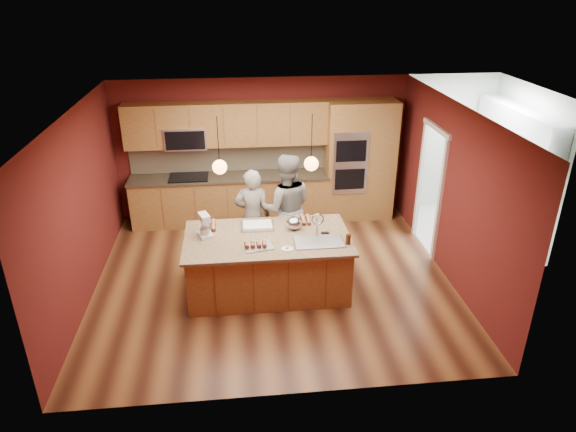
{
  "coord_description": "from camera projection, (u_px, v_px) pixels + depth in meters",
  "views": [
    {
      "loc": [
        -0.51,
        -6.94,
        4.36
      ],
      "look_at": [
        0.22,
        -0.1,
        1.13
      ],
      "focal_mm": 32.0,
      "sensor_mm": 36.0,
      "label": 1
    }
  ],
  "objects": [
    {
      "name": "ceiling",
      "position": [
        271.0,
        110.0,
        7.0
      ],
      "size": [
        5.5,
        5.5,
        0.0
      ],
      "primitive_type": "plane",
      "rotation": [
        3.14,
        0.0,
        0.0
      ],
      "color": "silver",
      "rests_on": "ground"
    },
    {
      "name": "tumbler",
      "position": [
        348.0,
        239.0,
        7.28
      ],
      "size": [
        0.07,
        0.07,
        0.15
      ],
      "primitive_type": "cylinder",
      "color": "#341609",
      "rests_on": "island"
    },
    {
      "name": "cooling_rack",
      "position": [
        258.0,
        246.0,
        7.22
      ],
      "size": [
        0.46,
        0.36,
        0.02
      ],
      "primitive_type": "cube",
      "rotation": [
        0.0,
        0.0,
        0.19
      ],
      "color": "silver",
      "rests_on": "island"
    },
    {
      "name": "stand_mixer",
      "position": [
        205.0,
        227.0,
        7.46
      ],
      "size": [
        0.25,
        0.3,
        0.35
      ],
      "rotation": [
        0.0,
        0.0,
        0.33
      ],
      "color": "silver",
      "rests_on": "island"
    },
    {
      "name": "island",
      "position": [
        269.0,
        263.0,
        7.69
      ],
      "size": [
        2.43,
        1.36,
        1.27
      ],
      "color": "brown",
      "rests_on": "floor"
    },
    {
      "name": "cabinet_run",
      "position": [
        227.0,
        173.0,
        9.69
      ],
      "size": [
        3.74,
        0.64,
        2.3
      ],
      "color": "brown",
      "rests_on": "floor"
    },
    {
      "name": "wall_left",
      "position": [
        80.0,
        208.0,
        7.31
      ],
      "size": [
        0.0,
        5.0,
        5.0
      ],
      "primitive_type": "plane",
      "rotation": [
        1.57,
        0.0,
        1.57
      ],
      "color": "#551714",
      "rests_on": "ground"
    },
    {
      "name": "wall_back",
      "position": [
        262.0,
        149.0,
        9.83
      ],
      "size": [
        5.5,
        0.0,
        5.5
      ],
      "primitive_type": "plane",
      "rotation": [
        1.57,
        0.0,
        0.0
      ],
      "color": "#551714",
      "rests_on": "ground"
    },
    {
      "name": "wall_front",
      "position": [
        291.0,
        295.0,
        5.33
      ],
      "size": [
        5.5,
        0.0,
        5.5
      ],
      "primitive_type": "plane",
      "rotation": [
        -1.57,
        0.0,
        0.0
      ],
      "color": "#551714",
      "rests_on": "ground"
    },
    {
      "name": "plate",
      "position": [
        287.0,
        249.0,
        7.16
      ],
      "size": [
        0.17,
        0.17,
        0.01
      ],
      "primitive_type": "cylinder",
      "color": "white",
      "rests_on": "island"
    },
    {
      "name": "person_left",
      "position": [
        253.0,
        216.0,
        8.36
      ],
      "size": [
        0.6,
        0.41,
        1.61
      ],
      "primitive_type": "imported",
      "rotation": [
        0.0,
        0.0,
        3.1
      ],
      "color": "black",
      "rests_on": "floor"
    },
    {
      "name": "washer",
      "position": [
        504.0,
        213.0,
        9.06
      ],
      "size": [
        0.78,
        0.8,
        1.12
      ],
      "primitive_type": "cube",
      "rotation": [
        0.0,
        0.0,
        -0.14
      ],
      "color": "silver",
      "rests_on": "floor"
    },
    {
      "name": "wall_right",
      "position": [
        451.0,
        193.0,
        7.84
      ],
      "size": [
        0.0,
        5.0,
        5.0
      ],
      "primitive_type": "plane",
      "rotation": [
        1.57,
        0.0,
        -1.57
      ],
      "color": "#551714",
      "rests_on": "ground"
    },
    {
      "name": "cupcakes_right",
      "position": [
        303.0,
        220.0,
        7.95
      ],
      "size": [
        0.24,
        0.32,
        0.07
      ],
      "primitive_type": null,
      "color": "tan",
      "rests_on": "island"
    },
    {
      "name": "pendant_right",
      "position": [
        311.0,
        163.0,
        7.09
      ],
      "size": [
        0.2,
        0.2,
        0.8
      ],
      "color": "black",
      "rests_on": "ceiling"
    },
    {
      "name": "sheet_cake",
      "position": [
        257.0,
        225.0,
        7.8
      ],
      "size": [
        0.5,
        0.37,
        0.05
      ],
      "rotation": [
        0.0,
        0.0,
        -0.01
      ],
      "color": "silver",
      "rests_on": "island"
    },
    {
      "name": "cupcakes_rack",
      "position": [
        256.0,
        244.0,
        7.19
      ],
      "size": [
        0.34,
        0.17,
        0.08
      ],
      "primitive_type": null,
      "color": "tan",
      "rests_on": "island"
    },
    {
      "name": "dryer",
      "position": [
        489.0,
        203.0,
        9.69
      ],
      "size": [
        0.69,
        0.7,
        0.91
      ],
      "primitive_type": "cube",
      "rotation": [
        0.0,
        0.0,
        -0.24
      ],
      "color": "silver",
      "rests_on": "floor"
    },
    {
      "name": "pendant_left",
      "position": [
        220.0,
        167.0,
        6.97
      ],
      "size": [
        0.2,
        0.2,
        0.8
      ],
      "color": "black",
      "rests_on": "ceiling"
    },
    {
      "name": "doorway_trim",
      "position": [
        429.0,
        191.0,
        8.69
      ],
      "size": [
        0.08,
        1.11,
        2.2
      ],
      "primitive_type": null,
      "color": "white",
      "rests_on": "wall_right"
    },
    {
      "name": "oven_column",
      "position": [
        359.0,
        161.0,
        9.82
      ],
      "size": [
        1.3,
        0.62,
        2.3
      ],
      "color": "brown",
      "rests_on": "floor"
    },
    {
      "name": "cupcakes_left",
      "position": [
        211.0,
        225.0,
        7.77
      ],
      "size": [
        0.17,
        0.35,
        0.08
      ],
      "primitive_type": null,
      "color": "tan",
      "rests_on": "island"
    },
    {
      "name": "floor",
      "position": [
        273.0,
        278.0,
        8.15
      ],
      "size": [
        5.5,
        5.5,
        0.0
      ],
      "primitive_type": "plane",
      "color": "#3F2013",
      "rests_on": "ground"
    },
    {
      "name": "phone",
      "position": [
        325.0,
        233.0,
        7.61
      ],
      "size": [
        0.12,
        0.07,
        0.01
      ],
      "primitive_type": "cube",
      "rotation": [
        0.0,
        0.0,
        0.01
      ],
      "color": "black",
      "rests_on": "island"
    },
    {
      "name": "mixing_bowl",
      "position": [
        294.0,
        223.0,
        7.7
      ],
      "size": [
        0.24,
        0.24,
        0.2
      ],
      "primitive_type": "ellipsoid",
      "color": "#A8AAAF",
      "rests_on": "island"
    },
    {
      "name": "person_right",
      "position": [
        286.0,
        208.0,
        8.37
      ],
      "size": [
        0.91,
        0.72,
        1.84
      ],
      "primitive_type": "imported",
      "rotation": [
        0.0,
        0.0,
        3.11
      ],
      "color": "slate",
      "rests_on": "floor"
    },
    {
      "name": "laundry_room",
      "position": [
        518.0,
        130.0,
        8.82
      ],
      "size": [
        2.6,
        2.7,
        2.7
      ],
      "color": "silver",
      "rests_on": "ground"
    }
  ]
}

